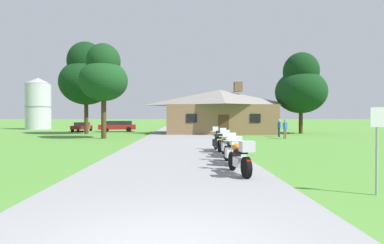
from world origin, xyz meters
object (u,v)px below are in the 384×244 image
(motorcycle_green_second_in_row, at_px, (232,150))
(motorcycle_orange_nearest_to_camera, at_px, (240,157))
(motorcycle_yellow_third_in_row, at_px, (228,145))
(bystander_blue_shirt_beside_signpost, at_px, (285,128))
(metal_silo_distant, at_px, (38,104))
(bystander_blue_shirt_near_lodge, at_px, (279,127))
(tree_right_of_lodge, at_px, (301,86))
(parked_red_suv_far_left, at_px, (118,126))
(parked_red_sedan_far_left, at_px, (82,126))
(motorcycle_black_farthest_in_row, at_px, (218,141))
(metal_signpost_roadside, at_px, (377,140))
(tree_left_near, at_px, (104,75))
(tree_left_far, at_px, (86,76))

(motorcycle_green_second_in_row, bearing_deg, motorcycle_orange_nearest_to_camera, -98.06)
(motorcycle_yellow_third_in_row, xyz_separation_m, bystander_blue_shirt_beside_signpost, (6.79, 12.60, 0.34))
(metal_silo_distant, bearing_deg, bystander_blue_shirt_near_lodge, -31.77)
(tree_right_of_lodge, xyz_separation_m, parked_red_suv_far_left, (-21.80, 4.75, -4.70))
(motorcycle_green_second_in_row, height_order, bystander_blue_shirt_near_lodge, bystander_blue_shirt_near_lodge)
(motorcycle_orange_nearest_to_camera, distance_m, parked_red_sedan_far_left, 35.28)
(motorcycle_orange_nearest_to_camera, distance_m, bystander_blue_shirt_near_lodge, 21.18)
(motorcycle_black_farthest_in_row, bearing_deg, metal_signpost_roadside, -76.06)
(motorcycle_yellow_third_in_row, bearing_deg, bystander_blue_shirt_near_lodge, 60.36)
(tree_right_of_lodge, distance_m, parked_red_suv_far_left, 22.80)
(bystander_blue_shirt_near_lodge, distance_m, parked_red_sedan_far_left, 25.46)
(metal_signpost_roadside, relative_size, parked_red_sedan_far_left, 0.50)
(motorcycle_yellow_third_in_row, height_order, motorcycle_black_farthest_in_row, same)
(bystander_blue_shirt_near_lodge, xyz_separation_m, parked_red_sedan_far_left, (-22.44, 12.02, -0.29))
(tree_right_of_lodge, xyz_separation_m, metal_silo_distant, (-35.79, 13.50, -1.51))
(motorcycle_orange_nearest_to_camera, height_order, metal_silo_distant, metal_silo_distant)
(bystander_blue_shirt_near_lodge, relative_size, metal_silo_distant, 0.21)
(bystander_blue_shirt_beside_signpost, relative_size, metal_signpost_roadside, 0.79)
(motorcycle_yellow_third_in_row, bearing_deg, tree_left_near, 119.42)
(motorcycle_green_second_in_row, distance_m, tree_left_near, 18.74)
(metal_signpost_roadside, distance_m, parked_red_sedan_far_left, 38.80)
(motorcycle_black_farthest_in_row, xyz_separation_m, parked_red_sedan_far_left, (-15.17, 25.03, 0.03))
(metal_signpost_roadside, xyz_separation_m, tree_left_far, (-15.48, 28.01, 5.06))
(motorcycle_orange_nearest_to_camera, distance_m, motorcycle_green_second_in_row, 2.23)
(motorcycle_orange_nearest_to_camera, height_order, motorcycle_yellow_third_in_row, same)
(motorcycle_green_second_in_row, xyz_separation_m, metal_silo_distant, (-24.22, 37.11, 3.35))
(bystander_blue_shirt_beside_signpost, relative_size, tree_right_of_lodge, 0.18)
(motorcycle_green_second_in_row, height_order, parked_red_sedan_far_left, motorcycle_green_second_in_row)
(parked_red_sedan_far_left, bearing_deg, parked_red_suv_far_left, -17.80)
(bystander_blue_shirt_near_lodge, bearing_deg, tree_right_of_lodge, 146.90)
(parked_red_suv_far_left, bearing_deg, motorcycle_orange_nearest_to_camera, -169.86)
(motorcycle_black_farthest_in_row, xyz_separation_m, tree_left_far, (-12.67, 18.66, 5.81))
(tree_left_far, height_order, parked_red_sedan_far_left, tree_left_far)
(motorcycle_orange_nearest_to_camera, relative_size, metal_silo_distant, 0.26)
(tree_right_of_lodge, bearing_deg, tree_left_near, -158.96)
(bystander_blue_shirt_beside_signpost, distance_m, tree_left_far, 22.02)
(motorcycle_yellow_third_in_row, xyz_separation_m, bystander_blue_shirt_near_lodge, (7.08, 15.24, 0.32))
(tree_left_far, distance_m, metal_silo_distant, 18.16)
(tree_right_of_lodge, height_order, tree_left_near, tree_right_of_lodge)
(motorcycle_black_farthest_in_row, xyz_separation_m, metal_silo_distant, (-24.19, 32.49, 3.35))
(bystander_blue_shirt_beside_signpost, bearing_deg, metal_signpost_roadside, 45.62)
(bystander_blue_shirt_beside_signpost, relative_size, parked_red_suv_far_left, 0.35)
(tree_left_far, bearing_deg, parked_red_sedan_far_left, 111.40)
(bystander_blue_shirt_beside_signpost, xyz_separation_m, parked_red_suv_far_left, (-17.18, 13.37, -0.17))
(motorcycle_black_farthest_in_row, relative_size, parked_red_suv_far_left, 0.43)
(tree_left_near, relative_size, parked_red_suv_far_left, 1.73)
(motorcycle_black_farthest_in_row, distance_m, tree_left_near, 15.05)
(metal_signpost_roadside, distance_m, parked_red_suv_far_left, 35.55)
(motorcycle_green_second_in_row, xyz_separation_m, tree_left_near, (-8.89, 15.74, 4.95))
(motorcycle_orange_nearest_to_camera, bearing_deg, metal_silo_distant, 113.32)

